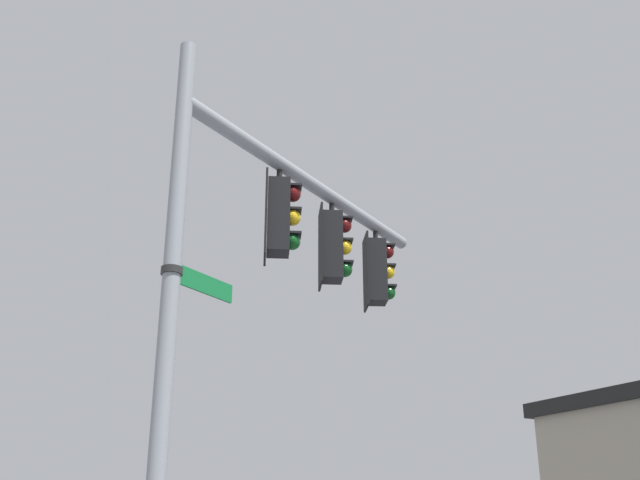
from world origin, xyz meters
The scene contains 6 objects.
signal_pole centered at (0.00, 0.00, 3.87)m, with size 0.20×0.20×7.75m, color gray.
mast_arm centered at (-2.19, 1.69, 6.96)m, with size 0.20×0.20×5.54m, color gray.
traffic_light_nearest_pole centered at (-1.52, 1.20, 6.16)m, with size 0.54×0.49×1.31m.
traffic_light_mid_inner centered at (-2.58, 2.02, 6.16)m, with size 0.54×0.49×1.31m.
traffic_light_mid_outer centered at (-3.64, 2.84, 6.16)m, with size 0.54×0.49×1.31m.
street_name_sign centered at (-0.26, 0.20, 4.83)m, with size 0.93×0.75×0.22m.
Camera 1 is at (7.98, 1.00, 2.09)m, focal length 43.11 mm.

